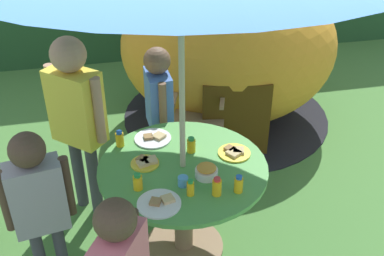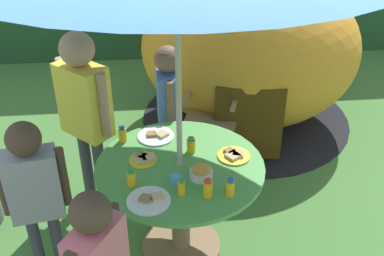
{
  "view_description": "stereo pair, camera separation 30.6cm",
  "coord_description": "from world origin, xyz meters",
  "px_view_note": "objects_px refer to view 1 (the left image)",
  "views": [
    {
      "loc": [
        -0.45,
        -2.38,
        2.55
      ],
      "look_at": [
        0.09,
        0.15,
        0.92
      ],
      "focal_mm": 43.64,
      "sensor_mm": 36.0,
      "label": 1
    },
    {
      "loc": [
        -0.15,
        -2.43,
        2.55
      ],
      "look_at": [
        0.09,
        0.15,
        0.92
      ],
      "focal_mm": 43.64,
      "sensor_mm": 36.0,
      "label": 2
    }
  ],
  "objects_px": {
    "juice_bottle_mid_left": "(190,188)",
    "juice_bottle_back_edge": "(191,145)",
    "child_in_blue_shirt": "(159,100)",
    "juice_bottle_front_edge": "(138,182)",
    "child_in_grey_shirt": "(38,197)",
    "plate_center_back": "(234,152)",
    "juice_bottle_center_front": "(239,184)",
    "plate_far_right": "(153,138)",
    "snack_bowl": "(206,171)",
    "juice_bottle_near_right": "(217,187)",
    "dome_tent": "(228,48)",
    "cup_near": "(183,181)",
    "wooden_chair": "(201,102)",
    "juice_bottle_mid_right": "(120,139)",
    "garden_table": "(183,191)",
    "plate_near_left": "(160,203)",
    "plate_far_left": "(145,162)",
    "child_in_yellow_shirt": "(76,107)"
  },
  "relations": [
    {
      "from": "garden_table",
      "to": "juice_bottle_front_edge",
      "type": "relative_size",
      "value": 10.0
    },
    {
      "from": "juice_bottle_front_edge",
      "to": "snack_bowl",
      "type": "bearing_deg",
      "value": 4.27
    },
    {
      "from": "juice_bottle_mid_left",
      "to": "juice_bottle_back_edge",
      "type": "xyz_separation_m",
      "value": [
        0.1,
        0.44,
        0.0
      ]
    },
    {
      "from": "plate_far_right",
      "to": "dome_tent",
      "type": "bearing_deg",
      "value": 56.53
    },
    {
      "from": "child_in_grey_shirt",
      "to": "juice_bottle_center_front",
      "type": "xyz_separation_m",
      "value": [
        1.17,
        -0.16,
        0.03
      ]
    },
    {
      "from": "dome_tent",
      "to": "cup_near",
      "type": "distance_m",
      "value": 2.16
    },
    {
      "from": "plate_far_right",
      "to": "juice_bottle_mid_right",
      "type": "bearing_deg",
      "value": -172.2
    },
    {
      "from": "wooden_chair",
      "to": "juice_bottle_front_edge",
      "type": "xyz_separation_m",
      "value": [
        -0.7,
        -1.37,
        0.28
      ]
    },
    {
      "from": "juice_bottle_mid_left",
      "to": "cup_near",
      "type": "relative_size",
      "value": 1.68
    },
    {
      "from": "plate_near_left",
      "to": "plate_far_left",
      "type": "bearing_deg",
      "value": 94.39
    },
    {
      "from": "plate_near_left",
      "to": "juice_bottle_mid_right",
      "type": "bearing_deg",
      "value": 104.82
    },
    {
      "from": "child_in_yellow_shirt",
      "to": "juice_bottle_center_front",
      "type": "bearing_deg",
      "value": -2.27
    },
    {
      "from": "garden_table",
      "to": "juice_bottle_mid_right",
      "type": "relative_size",
      "value": 9.5
    },
    {
      "from": "plate_near_left",
      "to": "juice_bottle_center_front",
      "type": "xyz_separation_m",
      "value": [
        0.48,
        0.02,
        0.04
      ]
    },
    {
      "from": "child_in_grey_shirt",
      "to": "wooden_chair",
      "type": "bearing_deg",
      "value": 36.55
    },
    {
      "from": "juice_bottle_back_edge",
      "to": "plate_far_left",
      "type": "bearing_deg",
      "value": -166.56
    },
    {
      "from": "snack_bowl",
      "to": "juice_bottle_near_right",
      "type": "bearing_deg",
      "value": -83.95
    },
    {
      "from": "plate_far_right",
      "to": "garden_table",
      "type": "bearing_deg",
      "value": -67.72
    },
    {
      "from": "juice_bottle_center_front",
      "to": "juice_bottle_back_edge",
      "type": "height_order",
      "value": "juice_bottle_center_front"
    },
    {
      "from": "plate_center_back",
      "to": "juice_bottle_mid_left",
      "type": "distance_m",
      "value": 0.52
    },
    {
      "from": "child_in_grey_shirt",
      "to": "cup_near",
      "type": "bearing_deg",
      "value": -12.54
    },
    {
      "from": "juice_bottle_center_front",
      "to": "juice_bottle_mid_right",
      "type": "xyz_separation_m",
      "value": [
        -0.65,
        0.64,
        0.0
      ]
    },
    {
      "from": "plate_far_right",
      "to": "plate_center_back",
      "type": "height_order",
      "value": "same"
    },
    {
      "from": "child_in_yellow_shirt",
      "to": "juice_bottle_front_edge",
      "type": "xyz_separation_m",
      "value": [
        0.34,
        -0.77,
        -0.13
      ]
    },
    {
      "from": "plate_center_back",
      "to": "juice_bottle_center_front",
      "type": "xyz_separation_m",
      "value": [
        -0.09,
        -0.38,
        0.04
      ]
    },
    {
      "from": "juice_bottle_mid_right",
      "to": "wooden_chair",
      "type": "bearing_deg",
      "value": 48.82
    },
    {
      "from": "plate_near_left",
      "to": "plate_center_back",
      "type": "distance_m",
      "value": 0.69
    },
    {
      "from": "garden_table",
      "to": "juice_bottle_mid_left",
      "type": "height_order",
      "value": "juice_bottle_mid_left"
    },
    {
      "from": "plate_far_left",
      "to": "juice_bottle_center_front",
      "type": "relative_size",
      "value": 1.6
    },
    {
      "from": "juice_bottle_mid_right",
      "to": "child_in_grey_shirt",
      "type": "bearing_deg",
      "value": -137.3
    },
    {
      "from": "garden_table",
      "to": "juice_bottle_mid_left",
      "type": "bearing_deg",
      "value": -92.15
    },
    {
      "from": "plate_near_left",
      "to": "plate_center_back",
      "type": "xyz_separation_m",
      "value": [
        0.57,
        0.4,
        0.0
      ]
    },
    {
      "from": "juice_bottle_near_right",
      "to": "juice_bottle_center_front",
      "type": "bearing_deg",
      "value": -0.59
    },
    {
      "from": "juice_bottle_center_front",
      "to": "garden_table",
      "type": "bearing_deg",
      "value": 130.55
    },
    {
      "from": "plate_center_back",
      "to": "juice_bottle_back_edge",
      "type": "relative_size",
      "value": 2.0
    },
    {
      "from": "snack_bowl",
      "to": "plate_far_right",
      "type": "distance_m",
      "value": 0.56
    },
    {
      "from": "garden_table",
      "to": "plate_far_right",
      "type": "bearing_deg",
      "value": 112.28
    },
    {
      "from": "garden_table",
      "to": "cup_near",
      "type": "distance_m",
      "value": 0.31
    },
    {
      "from": "garden_table",
      "to": "juice_bottle_mid_left",
      "type": "distance_m",
      "value": 0.39
    },
    {
      "from": "child_in_grey_shirt",
      "to": "plate_center_back",
      "type": "xyz_separation_m",
      "value": [
        1.26,
        0.22,
        -0.02
      ]
    },
    {
      "from": "child_in_grey_shirt",
      "to": "juice_bottle_back_edge",
      "type": "relative_size",
      "value": 10.94
    },
    {
      "from": "juice_bottle_front_edge",
      "to": "juice_bottle_back_edge",
      "type": "bearing_deg",
      "value": 38.82
    },
    {
      "from": "juice_bottle_mid_left",
      "to": "juice_bottle_back_edge",
      "type": "height_order",
      "value": "juice_bottle_back_edge"
    },
    {
      "from": "wooden_chair",
      "to": "juice_bottle_front_edge",
      "type": "relative_size",
      "value": 8.31
    },
    {
      "from": "cup_near",
      "to": "snack_bowl",
      "type": "bearing_deg",
      "value": 19.57
    },
    {
      "from": "plate_far_right",
      "to": "juice_bottle_center_front",
      "type": "distance_m",
      "value": 0.79
    },
    {
      "from": "wooden_chair",
      "to": "juice_bottle_back_edge",
      "type": "xyz_separation_m",
      "value": [
        -0.31,
        -1.05,
        0.28
      ]
    },
    {
      "from": "wooden_chair",
      "to": "plate_center_back",
      "type": "bearing_deg",
      "value": -73.4
    },
    {
      "from": "child_in_blue_shirt",
      "to": "juice_bottle_front_edge",
      "type": "distance_m",
      "value": 1.04
    },
    {
      "from": "juice_bottle_mid_left",
      "to": "juice_bottle_center_front",
      "type": "bearing_deg",
      "value": -6.13
    }
  ]
}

